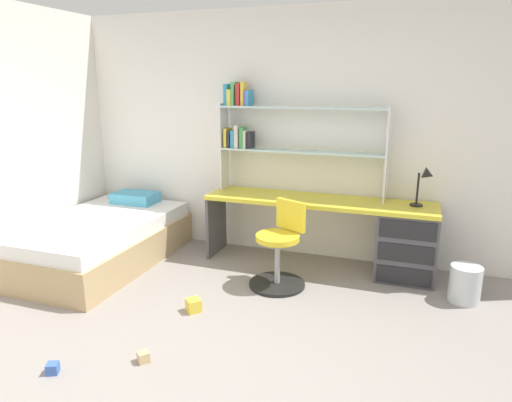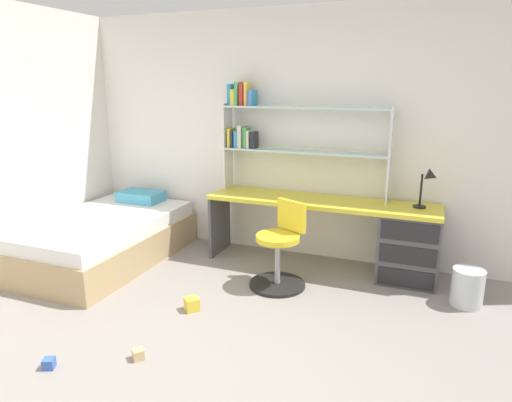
{
  "view_description": "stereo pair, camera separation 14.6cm",
  "coord_description": "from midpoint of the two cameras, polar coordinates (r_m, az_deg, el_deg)",
  "views": [
    {
      "loc": [
        1.05,
        -2.15,
        1.83
      ],
      "look_at": [
        -0.22,
        1.44,
        0.83
      ],
      "focal_mm": 31.53,
      "sensor_mm": 36.0,
      "label": 1
    },
    {
      "loc": [
        1.18,
        -2.1,
        1.83
      ],
      "look_at": [
        -0.22,
        1.44,
        0.83
      ],
      "focal_mm": 31.53,
      "sensor_mm": 36.0,
      "label": 2
    }
  ],
  "objects": [
    {
      "name": "bookshelf_hutch",
      "position": [
        4.67,
        1.62,
        9.08
      ],
      "size": [
        1.72,
        0.22,
        1.14
      ],
      "color": "silver",
      "rests_on": "desk"
    },
    {
      "name": "desk",
      "position": [
        4.52,
        14.55,
        -4.16
      ],
      "size": [
        2.28,
        0.53,
        0.71
      ],
      "color": "gold",
      "rests_on": "ground_plane"
    },
    {
      "name": "bed_platform",
      "position": [
        5.01,
        -20.01,
        -4.7
      ],
      "size": [
        1.18,
        1.89,
        0.6
      ],
      "color": "tan",
      "rests_on": "ground_plane"
    },
    {
      "name": "room_shell",
      "position": [
        4.18,
        -15.76,
        6.75
      ],
      "size": [
        6.16,
        5.88,
        2.58
      ],
      "color": "white",
      "rests_on": "ground_plane"
    },
    {
      "name": "toy_block_natural_0",
      "position": [
        3.32,
        -15.39,
        -18.54
      ],
      "size": [
        0.1,
        0.1,
        0.07
      ],
      "primitive_type": "cube",
      "rotation": [
        0.0,
        0.0,
        0.86
      ],
      "color": "tan",
      "rests_on": "ground_plane"
    },
    {
      "name": "desk_lamp",
      "position": [
        4.39,
        19.82,
        2.43
      ],
      "size": [
        0.2,
        0.17,
        0.38
      ],
      "color": "black",
      "rests_on": "desk"
    },
    {
      "name": "toy_block_yellow_2",
      "position": [
        3.85,
        -9.04,
        -12.94
      ],
      "size": [
        0.15,
        0.15,
        0.11
      ],
      "primitive_type": "cube",
      "rotation": [
        0.0,
        0.0,
        2.4
      ],
      "color": "gold",
      "rests_on": "ground_plane"
    },
    {
      "name": "waste_bin",
      "position": [
        4.28,
        24.11,
        -9.59
      ],
      "size": [
        0.26,
        0.26,
        0.32
      ],
      "primitive_type": "cylinder",
      "color": "silver",
      "rests_on": "ground_plane"
    },
    {
      "name": "swivel_chair",
      "position": [
        4.16,
        2.01,
        -6.66
      ],
      "size": [
        0.52,
        0.52,
        0.79
      ],
      "color": "black",
      "rests_on": "ground_plane"
    },
    {
      "name": "ground_plane",
      "position": [
        3.03,
        -7.11,
        -22.83
      ],
      "size": [
        6.16,
        5.88,
        0.02
      ],
      "primitive_type": "cube",
      "color": "gray"
    },
    {
      "name": "toy_block_blue_1",
      "position": [
        3.41,
        -25.58,
        -18.61
      ],
      "size": [
        0.1,
        0.1,
        0.07
      ],
      "primitive_type": "cube",
      "rotation": [
        0.0,
        0.0,
        0.45
      ],
      "color": "#3860B7",
      "rests_on": "ground_plane"
    }
  ]
}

